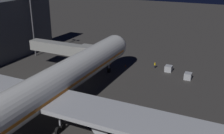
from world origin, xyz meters
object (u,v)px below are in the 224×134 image
apron_floodlight_mast (32,20)px  ground_crew_under_port_wing (155,65)px  jet_bridge (66,49)px  traffic_cone_nose_starboard (111,63)px  baggage_container_mid_row (188,76)px  airliner_at_gate (33,97)px  traffic_cone_nose_port (126,66)px  baggage_container_near_belt (169,69)px

apron_floodlight_mast → ground_crew_under_port_wing: (-34.95, -5.28, -9.62)m
jet_bridge → apron_floodlight_mast: apron_floodlight_mast is taller
jet_bridge → ground_crew_under_port_wing: (-19.32, -11.67, -4.92)m
traffic_cone_nose_starboard → apron_floodlight_mast: bearing=7.1°
apron_floodlight_mast → baggage_container_mid_row: size_ratio=9.78×
jet_bridge → traffic_cone_nose_starboard: bearing=-129.6°
jet_bridge → baggage_container_mid_row: bearing=-164.4°
baggage_container_mid_row → airliner_at_gate: bearing=59.3°
apron_floodlight_mast → jet_bridge: bearing=157.8°
traffic_cone_nose_port → traffic_cone_nose_starboard: bearing=0.0°
baggage_container_near_belt → ground_crew_under_port_wing: ground_crew_under_port_wing is taller
airliner_at_gate → traffic_cone_nose_starboard: (2.20, -32.80, -5.50)m
jet_bridge → airliner_at_gate: bearing=112.8°
apron_floodlight_mast → traffic_cone_nose_port: bearing=-174.0°
baggage_container_near_belt → ground_crew_under_port_wing: bearing=-11.8°
traffic_cone_nose_port → traffic_cone_nose_starboard: 4.40m
traffic_cone_nose_port → baggage_container_mid_row: bearing=175.4°
airliner_at_gate → jet_bridge: 25.51m
baggage_container_mid_row → traffic_cone_nose_port: baggage_container_mid_row is taller
baggage_container_mid_row → traffic_cone_nose_port: size_ratio=3.38×
traffic_cone_nose_port → ground_crew_under_port_wing: bearing=-161.7°
baggage_container_mid_row → apron_floodlight_mast: bearing=2.0°
baggage_container_near_belt → traffic_cone_nose_starboard: baggage_container_near_belt is taller
baggage_container_near_belt → ground_crew_under_port_wing: size_ratio=1.13×
airliner_at_gate → ground_crew_under_port_wing: 36.77m
apron_floodlight_mast → traffic_cone_nose_port: (-27.70, -2.89, -10.27)m
airliner_at_gate → traffic_cone_nose_port: (-2.20, -32.80, -5.50)m
apron_floodlight_mast → ground_crew_under_port_wing: 36.63m
jet_bridge → baggage_container_near_belt: 26.08m
airliner_at_gate → traffic_cone_nose_port: size_ratio=124.71×
traffic_cone_nose_starboard → airliner_at_gate: bearing=93.8°
apron_floodlight_mast → traffic_cone_nose_port: 29.68m
apron_floodlight_mast → baggage_container_mid_row: (-44.16, -1.56, -9.75)m
apron_floodlight_mast → baggage_container_mid_row: apron_floodlight_mast is taller
baggage_container_mid_row → ground_crew_under_port_wing: bearing=-22.0°
airliner_at_gate → ground_crew_under_port_wing: (-9.45, -35.20, -4.85)m
airliner_at_gate → traffic_cone_nose_port: 33.33m
apron_floodlight_mast → traffic_cone_nose_starboard: 25.62m
ground_crew_under_port_wing → baggage_container_near_belt: bearing=168.2°
jet_bridge → apron_floodlight_mast: bearing=-22.2°
ground_crew_under_port_wing → apron_floodlight_mast: bearing=8.6°
ground_crew_under_port_wing → traffic_cone_nose_starboard: size_ratio=3.06×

